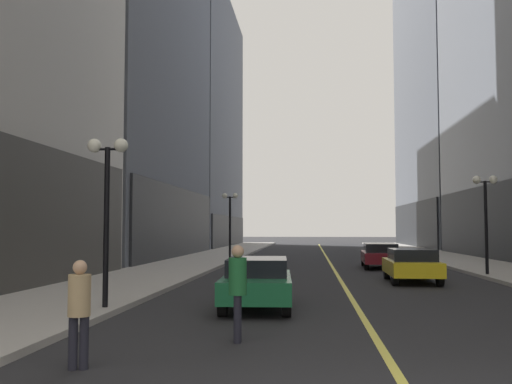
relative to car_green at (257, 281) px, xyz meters
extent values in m
plane|color=#262628|center=(2.66, 25.11, -0.72)|extent=(200.00, 200.00, 0.00)
cube|color=#ADA8A0|center=(-5.59, 25.11, -0.64)|extent=(4.50, 78.00, 0.15)
cube|color=#ADA8A0|center=(10.91, 25.11, -0.64)|extent=(4.50, 78.00, 0.15)
cube|color=#E5D64C|center=(2.66, 25.11, -0.71)|extent=(0.16, 70.00, 0.01)
cube|color=#3A3935|center=(-7.94, 1.11, 1.78)|extent=(0.50, 20.90, 5.00)
cube|color=#212327|center=(-7.94, 24.61, 1.78)|extent=(0.50, 22.80, 5.00)
cube|color=slate|center=(-15.70, 50.11, 13.96)|extent=(15.73, 26.00, 29.36)
cube|color=#212327|center=(-7.94, 50.11, 1.04)|extent=(0.50, 24.70, 3.52)
cube|color=#212327|center=(13.26, 24.61, 1.78)|extent=(0.50, 22.80, 5.00)
cube|color=black|center=(13.26, 50.11, 1.78)|extent=(0.50, 24.70, 5.00)
cube|color=#196038|center=(0.00, -0.06, -0.12)|extent=(1.98, 4.35, 0.55)
cube|color=black|center=(-0.01, 0.15, 0.35)|extent=(1.68, 2.46, 0.50)
cylinder|color=black|center=(0.84, -1.52, -0.40)|extent=(0.25, 0.65, 0.64)
cylinder|color=black|center=(-0.69, -1.59, -0.40)|extent=(0.25, 0.65, 0.64)
cylinder|color=black|center=(0.70, 1.47, -0.40)|extent=(0.25, 0.65, 0.64)
cylinder|color=black|center=(-0.84, 1.39, -0.40)|extent=(0.25, 0.65, 0.64)
cube|color=yellow|center=(5.40, 7.69, -0.12)|extent=(1.96, 4.17, 0.55)
cube|color=black|center=(5.40, 7.49, 0.35)|extent=(1.69, 2.35, 0.50)
cylinder|color=black|center=(4.63, 9.15, -0.40)|extent=(0.24, 0.65, 0.64)
cylinder|color=black|center=(6.24, 9.11, -0.40)|extent=(0.24, 0.65, 0.64)
cylinder|color=black|center=(4.56, 6.27, -0.40)|extent=(0.24, 0.65, 0.64)
cylinder|color=black|center=(6.17, 6.23, -0.40)|extent=(0.24, 0.65, 0.64)
cube|color=maroon|center=(5.18, 15.77, -0.12)|extent=(2.06, 4.83, 0.55)
cube|color=black|center=(5.17, 15.53, 0.35)|extent=(1.74, 2.73, 0.50)
cylinder|color=black|center=(4.45, 17.47, -0.40)|extent=(0.25, 0.65, 0.64)
cylinder|color=black|center=(6.05, 17.40, -0.40)|extent=(0.25, 0.65, 0.64)
cylinder|color=black|center=(4.30, 14.14, -0.40)|extent=(0.25, 0.65, 0.64)
cylinder|color=black|center=(5.90, 14.07, -0.40)|extent=(0.25, 0.65, 0.64)
cylinder|color=black|center=(-2.17, -6.88, -0.32)|extent=(0.14, 0.14, 0.80)
cylinder|color=black|center=(-2.01, -6.84, -0.32)|extent=(0.14, 0.14, 0.80)
cylinder|color=tan|center=(-2.09, -6.86, 0.40)|extent=(0.42, 0.42, 0.63)
sphere|color=tan|center=(-2.09, -6.86, 0.82)|extent=(0.22, 0.22, 0.22)
cylinder|color=black|center=(0.04, -4.52, -0.28)|extent=(0.14, 0.14, 0.88)
cylinder|color=black|center=(0.05, -4.68, -0.28)|extent=(0.14, 0.14, 0.88)
cylinder|color=#1E6633|center=(0.05, -4.60, 0.51)|extent=(0.36, 0.36, 0.70)
sphere|color=tan|center=(0.05, -4.60, 0.98)|extent=(0.24, 0.24, 0.24)
cylinder|color=black|center=(-3.74, -1.28, 1.38)|extent=(0.14, 0.14, 4.20)
cylinder|color=black|center=(-3.74, -1.28, 3.43)|extent=(0.80, 0.06, 0.06)
sphere|color=white|center=(-4.09, -1.28, 3.53)|extent=(0.36, 0.36, 0.36)
sphere|color=white|center=(-3.39, -1.28, 3.53)|extent=(0.36, 0.36, 0.36)
cylinder|color=black|center=(-3.74, 21.31, 1.38)|extent=(0.14, 0.14, 4.20)
cylinder|color=black|center=(-3.74, 21.31, 3.43)|extent=(0.80, 0.06, 0.06)
sphere|color=white|center=(-4.09, 21.31, 3.53)|extent=(0.36, 0.36, 0.36)
sphere|color=white|center=(-3.39, 21.31, 3.53)|extent=(0.36, 0.36, 0.36)
cylinder|color=black|center=(9.06, 10.22, 1.38)|extent=(0.14, 0.14, 4.20)
cylinder|color=black|center=(9.06, 10.22, 3.43)|extent=(0.80, 0.06, 0.06)
sphere|color=white|center=(8.71, 10.22, 3.53)|extent=(0.36, 0.36, 0.36)
sphere|color=white|center=(9.41, 10.22, 3.53)|extent=(0.36, 0.36, 0.36)
camera|label=1|loc=(1.39, -15.26, 1.41)|focal=39.76mm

